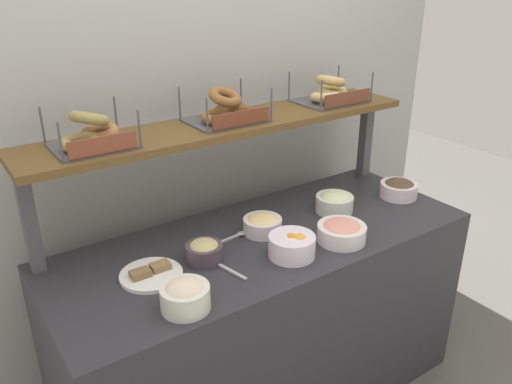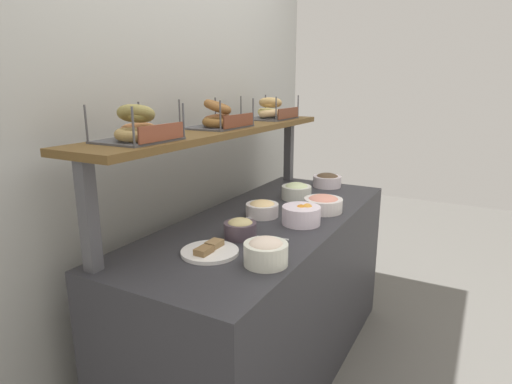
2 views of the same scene
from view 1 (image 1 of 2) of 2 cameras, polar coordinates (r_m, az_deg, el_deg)
name	(u,v)px [view 1 (image 1 of 2)]	position (r m, az deg, el deg)	size (l,w,h in m)	color
back_wall	(197,124)	(2.43, -6.52, 7.47)	(2.98, 0.06, 2.40)	#AAABA6
deli_counter	(265,321)	(2.37, 0.95, -14.07)	(1.78, 0.70, 0.85)	#2D2D33
shelf_riser_left	(29,222)	(1.99, -23.72, -3.01)	(0.05, 0.05, 0.40)	#4C4C51
shelf_riser_right	(365,139)	(2.75, 11.98, 5.76)	(0.05, 0.05, 0.40)	#4C4C51
upper_shelf	(229,125)	(2.18, -3.05, 7.44)	(1.74, 0.32, 0.03)	brown
bowl_fruit_salad	(292,245)	(1.99, 3.95, -5.89)	(0.18, 0.18, 0.10)	white
bowl_potato_salad	(185,295)	(1.72, -7.83, -11.21)	(0.16, 0.16, 0.10)	silver
bowl_hummus	(204,251)	(1.97, -5.74, -6.47)	(0.14, 0.14, 0.09)	#4A3C47
bowl_lox_spread	(342,231)	(2.12, 9.43, -4.30)	(0.20, 0.20, 0.09)	white
bowl_egg_salad	(263,224)	(2.15, 0.73, -3.54)	(0.16, 0.16, 0.08)	white
bowl_scallion_spread	(334,202)	(2.36, 8.65, -1.08)	(0.17, 0.17, 0.10)	white
bowl_chocolate_spread	(399,188)	(2.57, 15.48, 0.39)	(0.18, 0.18, 0.09)	white
serving_plate_white	(151,274)	(1.92, -11.51, -8.85)	(0.23, 0.23, 0.04)	white
serving_spoon_near_plate	(223,267)	(1.93, -3.67, -8.21)	(0.06, 0.17, 0.01)	#B7B7BC
serving_spoon_by_edge	(234,237)	(2.13, -2.40, -4.93)	(0.18, 0.04, 0.01)	#B7B7BC
bagel_basket_everything	(91,134)	(1.93, -17.74, 6.09)	(0.28, 0.25, 0.15)	#4C4C51
bagel_basket_cinnamon_raisin	(225,110)	(2.16, -3.39, 8.97)	(0.31, 0.26, 0.14)	#4C4C51
bagel_basket_plain	(330,92)	(2.51, 8.19, 10.85)	(0.32, 0.26, 0.14)	#4C4C51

